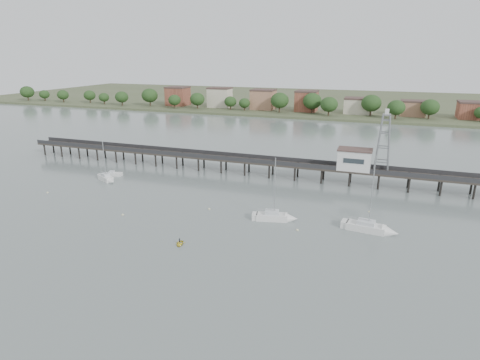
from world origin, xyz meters
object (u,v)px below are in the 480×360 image
object	(u,v)px
white_tender	(115,174)
sailboat_b	(107,179)
lattice_tower	(384,144)
sailboat_d	(375,229)
pier	(259,162)
yellow_dinghy	(180,244)
sailboat_c	(278,217)

from	to	relation	value
white_tender	sailboat_b	bearing A→B (deg)	-86.43
lattice_tower	sailboat_d	distance (m)	30.09
pier	sailboat_d	bearing A→B (deg)	-41.99
sailboat_b	yellow_dinghy	size ratio (longest dim) A/B	4.72
lattice_tower	yellow_dinghy	distance (m)	56.47
sailboat_d	yellow_dinghy	bearing A→B (deg)	-145.56
yellow_dinghy	pier	bearing A→B (deg)	76.23
sailboat_c	sailboat_d	size ratio (longest dim) A/B	0.88
sailboat_c	sailboat_b	size ratio (longest dim) A/B	1.22
sailboat_c	sailboat_b	world-z (taller)	sailboat_c
sailboat_d	lattice_tower	bearing A→B (deg)	96.50
lattice_tower	white_tender	world-z (taller)	lattice_tower
sailboat_c	pier	bearing A→B (deg)	101.28
pier	sailboat_c	size ratio (longest dim) A/B	10.98
sailboat_c	white_tender	xyz separation A→B (m)	(-49.95, 14.81, -0.17)
pier	yellow_dinghy	size ratio (longest dim) A/B	63.36
pier	yellow_dinghy	world-z (taller)	pier
lattice_tower	sailboat_b	bearing A→B (deg)	-164.30
pier	yellow_dinghy	xyz separation A→B (m)	(-0.77, -44.99, -3.79)
sailboat_c	yellow_dinghy	xyz separation A→B (m)	(-13.69, -16.20, -0.64)
sailboat_d	sailboat_b	world-z (taller)	sailboat_d
pier	lattice_tower	xyz separation A→B (m)	(31.50, 0.00, 7.31)
yellow_dinghy	sailboat_d	bearing A→B (deg)	14.81
sailboat_c	sailboat_d	xyz separation A→B (m)	(18.42, 0.59, -0.01)
sailboat_d	white_tender	xyz separation A→B (m)	(-68.37, 14.23, -0.17)
sailboat_c	white_tender	distance (m)	52.10
white_tender	pier	bearing A→B (deg)	8.47
sailboat_c	sailboat_d	world-z (taller)	sailboat_d
pier	sailboat_b	size ratio (longest dim) A/B	13.43
white_tender	yellow_dinghy	bearing A→B (deg)	-52.74
sailboat_b	yellow_dinghy	world-z (taller)	sailboat_b
lattice_tower	yellow_dinghy	xyz separation A→B (m)	(-32.27, -44.99, -11.10)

